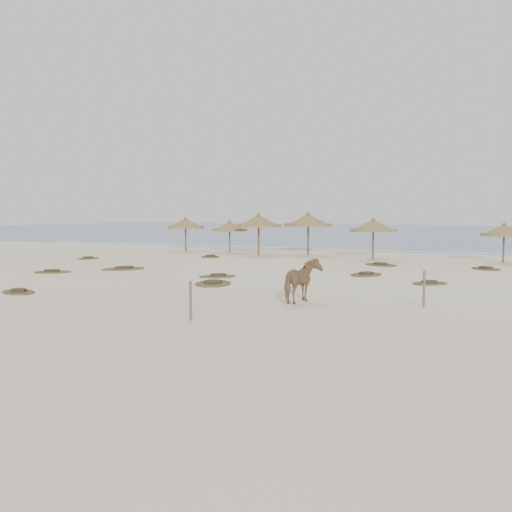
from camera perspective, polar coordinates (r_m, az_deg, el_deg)
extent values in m
plane|color=#EDE3C3|center=(22.90, -2.37, -3.43)|extent=(160.00, 160.00, 0.00)
cube|color=#2C5385|center=(95.78, 18.67, 2.30)|extent=(200.00, 100.00, 0.01)
cube|color=silver|center=(47.42, 12.18, 0.53)|extent=(70.00, 0.60, 0.01)
cylinder|color=brown|center=(46.25, -7.04, 1.80)|extent=(0.12, 0.12, 2.11)
cylinder|color=olive|center=(46.22, -7.05, 2.88)|extent=(3.40, 3.40, 0.18)
cone|color=olive|center=(46.21, -7.06, 3.29)|extent=(3.29, 3.29, 0.75)
cone|color=olive|center=(46.20, -7.06, 3.85)|extent=(0.36, 0.36, 0.22)
cylinder|color=brown|center=(44.27, -2.64, 1.60)|extent=(0.11, 0.11, 1.93)
cylinder|color=olive|center=(44.24, -2.65, 2.63)|extent=(2.83, 2.83, 0.17)
cone|color=olive|center=(44.23, -2.65, 3.02)|extent=(2.73, 2.73, 0.69)
cone|color=olive|center=(44.23, -2.65, 3.56)|extent=(0.33, 0.33, 0.20)
cylinder|color=brown|center=(41.76, 0.26, 1.72)|extent=(0.13, 0.13, 2.35)
cylinder|color=olive|center=(41.72, 0.26, 3.06)|extent=(3.50, 3.50, 0.20)
cone|color=olive|center=(41.72, 0.26, 3.56)|extent=(3.39, 3.39, 0.84)
cone|color=olive|center=(41.71, 0.26, 4.25)|extent=(0.40, 0.40, 0.25)
cylinder|color=brown|center=(41.81, 5.23, 1.75)|extent=(0.14, 0.14, 2.41)
cylinder|color=olive|center=(41.77, 5.24, 3.12)|extent=(4.22, 4.22, 0.21)
cone|color=olive|center=(41.77, 5.25, 3.63)|extent=(4.08, 4.08, 0.86)
cone|color=olive|center=(41.76, 5.25, 4.34)|extent=(0.41, 0.41, 0.25)
cylinder|color=brown|center=(38.48, 11.63, 1.23)|extent=(0.12, 0.12, 2.12)
cylinder|color=olive|center=(38.44, 11.65, 2.54)|extent=(3.09, 3.09, 0.18)
cone|color=olive|center=(38.43, 11.66, 3.03)|extent=(2.99, 2.99, 0.76)
cone|color=olive|center=(38.43, 11.67, 3.71)|extent=(0.36, 0.36, 0.22)
cylinder|color=brown|center=(38.23, 23.52, 0.78)|extent=(0.11, 0.11, 1.91)
cylinder|color=olive|center=(38.19, 23.55, 1.97)|extent=(3.50, 3.50, 0.16)
cone|color=olive|center=(38.18, 23.57, 2.42)|extent=(3.38, 3.38, 0.68)
cone|color=olive|center=(38.17, 23.59, 3.03)|extent=(0.33, 0.33, 0.20)
imported|color=olive|center=(19.70, 4.64, -2.51)|extent=(1.00, 1.87, 1.51)
cylinder|color=brown|center=(16.56, -6.55, -4.47)|extent=(0.09, 0.09, 1.15)
cylinder|color=brown|center=(19.57, 16.45, -3.16)|extent=(0.11, 0.11, 1.21)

